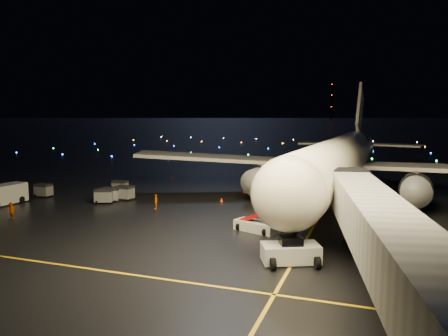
{
  "coord_description": "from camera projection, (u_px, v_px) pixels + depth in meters",
  "views": [
    {
      "loc": [
        17.77,
        -35.89,
        11.42
      ],
      "look_at": [
        0.86,
        12.0,
        5.0
      ],
      "focal_mm": 35.0,
      "sensor_mm": 36.0,
      "label": 1
    }
  ],
  "objects": [
    {
      "name": "crew_c",
      "position": [
        156.0,
        202.0,
        52.14
      ],
      "size": [
        0.71,
        1.12,
        1.78
      ],
      "primitive_type": "imported",
      "rotation": [
        0.0,
        0.0,
        -1.28
      ],
      "color": "orange",
      "rests_on": "ground"
    },
    {
      "name": "baggage_cart_1",
      "position": [
        125.0,
        193.0,
        57.75
      ],
      "size": [
        2.26,
        1.65,
        1.85
      ],
      "primitive_type": "cube",
      "rotation": [
        0.0,
        0.0,
        -0.06
      ],
      "color": "slate",
      "rests_on": "ground"
    },
    {
      "name": "lane_centre",
      "position": [
        322.0,
        211.0,
        50.94
      ],
      "size": [
        0.25,
        80.0,
        0.02
      ],
      "primitive_type": "cube",
      "color": "gold",
      "rests_on": "ground"
    },
    {
      "name": "belt_loader",
      "position": [
        256.0,
        216.0,
        42.19
      ],
      "size": [
        6.62,
        3.9,
        3.11
      ],
      "primitive_type": null,
      "rotation": [
        0.0,
        0.0,
        -0.36
      ],
      "color": "silver",
      "rests_on": "ground"
    },
    {
      "name": "baggage_cart_0",
      "position": [
        104.0,
        196.0,
        55.55
      ],
      "size": [
        2.58,
        2.2,
        1.85
      ],
      "primitive_type": "cube",
      "rotation": [
        0.0,
        0.0,
        0.37
      ],
      "color": "slate",
      "rests_on": "ground"
    },
    {
      "name": "baggage_cart_3",
      "position": [
        120.0,
        186.0,
        63.1
      ],
      "size": [
        2.06,
        1.49,
        1.7
      ],
      "primitive_type": "cube",
      "rotation": [
        0.0,
        0.0,
        0.04
      ],
      "color": "slate",
      "rests_on": "ground"
    },
    {
      "name": "baggage_cart_4",
      "position": [
        44.0,
        190.0,
        59.75
      ],
      "size": [
        2.11,
        1.49,
        1.78
      ],
      "primitive_type": "cube",
      "rotation": [
        0.0,
        0.0,
        -0.01
      ],
      "color": "slate",
      "rests_on": "ground"
    },
    {
      "name": "baggage_cart_2",
      "position": [
        110.0,
        194.0,
        56.66
      ],
      "size": [
        2.56,
        2.24,
        1.81
      ],
      "primitive_type": "cube",
      "rotation": [
        0.0,
        0.0,
        0.42
      ],
      "color": "slate",
      "rests_on": "ground"
    },
    {
      "name": "ground",
      "position": [
        353.0,
        129.0,
        321.53
      ],
      "size": [
        2000.0,
        2000.0,
        0.0
      ],
      "primitive_type": "plane",
      "color": "black",
      "rests_on": "ground"
    },
    {
      "name": "safety_cone_2",
      "position": [
        222.0,
        200.0,
        56.46
      ],
      "size": [
        0.57,
        0.57,
        0.54
      ],
      "primitive_type": "cone",
      "rotation": [
        0.0,
        0.0,
        0.24
      ],
      "color": "#F53F07",
      "rests_on": "ground"
    },
    {
      "name": "safety_cone_3",
      "position": [
        172.0,
        177.0,
        76.3
      ],
      "size": [
        0.61,
        0.61,
        0.52
      ],
      "primitive_type": "cone",
      "rotation": [
        0.0,
        0.0,
        0.42
      ],
      "color": "#F53F07",
      "rests_on": "ground"
    },
    {
      "name": "crew_b",
      "position": [
        11.0,
        211.0,
        47.22
      ],
      "size": [
        0.94,
        0.75,
        1.82
      ],
      "primitive_type": "imported",
      "rotation": [
        0.0,
        0.0,
        -0.08
      ],
      "color": "orange",
      "rests_on": "ground"
    },
    {
      "name": "lane_cross",
      "position": [
        55.0,
        264.0,
        33.17
      ],
      "size": [
        60.0,
        0.25,
        0.02
      ],
      "primitive_type": "cube",
      "color": "gold",
      "rests_on": "ground"
    },
    {
      "name": "radio_mast",
      "position": [
        332.0,
        101.0,
        748.97
      ],
      "size": [
        1.8,
        1.8,
        64.0
      ],
      "primitive_type": "cylinder",
      "color": "black",
      "rests_on": "ground"
    },
    {
      "name": "taxiway_lights",
      "position": [
        319.0,
        148.0,
        140.02
      ],
      "size": [
        164.0,
        92.0,
        0.36
      ],
      "primitive_type": null,
      "color": "black",
      "rests_on": "ground"
    },
    {
      "name": "airliner",
      "position": [
        341.0,
        134.0,
        59.46
      ],
      "size": [
        63.14,
        60.31,
        17.01
      ],
      "primitive_type": null,
      "rotation": [
        0.0,
        0.0,
        -0.06
      ],
      "color": "white",
      "rests_on": "ground"
    },
    {
      "name": "safety_cone_1",
      "position": [
        244.0,
        191.0,
        62.57
      ],
      "size": [
        0.47,
        0.47,
        0.48
      ],
      "primitive_type": "cone",
      "rotation": [
        0.0,
        0.0,
        -0.14
      ],
      "color": "#F53F07",
      "rests_on": "ground"
    },
    {
      "name": "safety_cone_0",
      "position": [
        259.0,
        199.0,
        56.99
      ],
      "size": [
        0.49,
        0.49,
        0.47
      ],
      "primitive_type": "cone",
      "rotation": [
        0.0,
        0.0,
        0.18
      ],
      "color": "#F53F07",
      "rests_on": "ground"
    },
    {
      "name": "pushback_tug",
      "position": [
        291.0,
        250.0,
        33.37
      ],
      "size": [
        4.9,
        3.86,
        2.07
      ],
      "primitive_type": "cube",
      "rotation": [
        0.0,
        0.0,
        0.42
      ],
      "color": "silver",
      "rests_on": "ground"
    },
    {
      "name": "service_truck",
      "position": [
        4.0,
        194.0,
        54.68
      ],
      "size": [
        2.71,
        7.06,
        2.54
      ],
      "primitive_type": "cube",
      "rotation": [
        0.0,
        0.0,
        -0.08
      ],
      "color": "silver",
      "rests_on": "ground"
    }
  ]
}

